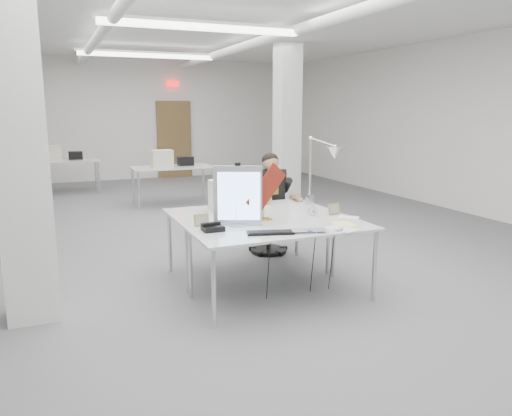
{
  "coord_description": "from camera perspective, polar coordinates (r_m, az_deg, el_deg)",
  "views": [
    {
      "loc": [
        -2.09,
        -6.82,
        1.91
      ],
      "look_at": [
        -0.07,
        -2.0,
        0.86
      ],
      "focal_mm": 35.0,
      "sensor_mm": 36.0,
      "label": 1
    }
  ],
  "objects": [
    {
      "name": "seated_person",
      "position": [
        6.5,
        1.67,
        2.44
      ],
      "size": [
        0.62,
        0.69,
        0.86
      ],
      "primitive_type": null,
      "rotation": [
        0.0,
        0.0,
        -0.34
      ],
      "color": "black",
      "rests_on": "office_chair"
    },
    {
      "name": "architect_lamp",
      "position": [
        5.83,
        7.38,
        3.84
      ],
      "size": [
        0.29,
        0.64,
        0.8
      ],
      "primitive_type": null,
      "rotation": [
        0.0,
        0.0,
        -0.13
      ],
      "color": "#B1B2B6",
      "rests_on": "desk_second"
    },
    {
      "name": "desk_second",
      "position": [
        5.74,
        -0.88,
        -0.35
      ],
      "size": [
        1.8,
        0.9,
        0.02
      ],
      "primitive_type": "cube",
      "color": "silver",
      "rests_on": "room_shell"
    },
    {
      "name": "room_shell",
      "position": [
        7.28,
        -5.79,
        9.62
      ],
      "size": [
        10.04,
        14.04,
        3.24
      ],
      "color": "#5D5C5F",
      "rests_on": "ground"
    },
    {
      "name": "desk_clock",
      "position": [
        5.48,
        6.47,
        -0.33
      ],
      "size": [
        0.1,
        0.06,
        0.1
      ],
      "primitive_type": "cylinder",
      "rotation": [
        1.57,
        0.0,
        -0.32
      ],
      "color": "#BCBCC1",
      "rests_on": "desk_main"
    },
    {
      "name": "monitor",
      "position": [
        4.94,
        -2.08,
        1.4
      ],
      "size": [
        0.46,
        0.23,
        0.6
      ],
      "primitive_type": "cube",
      "rotation": [
        0.0,
        0.0,
        -0.4
      ],
      "color": "#B5B5BA",
      "rests_on": "desk_main"
    },
    {
      "name": "laptop",
      "position": [
        4.69,
        6.17,
        -2.77
      ],
      "size": [
        0.37,
        0.3,
        0.03
      ],
      "primitive_type": "imported",
      "rotation": [
        0.0,
        0.0,
        -0.3
      ],
      "color": "#ACADB1",
      "rests_on": "desk_main"
    },
    {
      "name": "keyboard",
      "position": [
        4.66,
        1.66,
        -2.84
      ],
      "size": [
        0.46,
        0.26,
        0.02
      ],
      "primitive_type": "cube",
      "rotation": [
        0.0,
        0.0,
        -0.27
      ],
      "color": "black",
      "rests_on": "desk_main"
    },
    {
      "name": "pennant",
      "position": [
        5.01,
        1.17,
        2.23
      ],
      "size": [
        0.47,
        0.08,
        0.51
      ],
      "primitive_type": "cube",
      "rotation": [
        0.0,
        -0.87,
        0.14
      ],
      "color": "maroon",
      "rests_on": "monitor"
    },
    {
      "name": "desk_main",
      "position": [
        4.94,
        3.0,
        -2.31
      ],
      "size": [
        1.8,
        0.9,
        0.02
      ],
      "primitive_type": "cube",
      "color": "silver",
      "rests_on": "room_shell"
    },
    {
      "name": "bg_desk_a",
      "position": [
        10.15,
        -9.54,
        4.61
      ],
      "size": [
        1.6,
        0.8,
        0.02
      ],
      "primitive_type": "cube",
      "color": "silver",
      "rests_on": "room_shell"
    },
    {
      "name": "picture_frame_right",
      "position": [
        5.56,
        8.88,
        -0.1
      ],
      "size": [
        0.16,
        0.07,
        0.12
      ],
      "primitive_type": "cube",
      "rotation": [
        -0.21,
        0.0,
        0.18
      ],
      "color": "#AB8B49",
      "rests_on": "desk_main"
    },
    {
      "name": "paper_stack_b",
      "position": [
        5.09,
        10.05,
        -1.85
      ],
      "size": [
        0.21,
        0.27,
        0.01
      ],
      "primitive_type": "cube",
      "rotation": [
        0.0,
        0.0,
        -0.08
      ],
      "color": "#F4E992",
      "rests_on": "desk_main"
    },
    {
      "name": "bankers_lamp",
      "position": [
        5.18,
        0.85,
        0.59
      ],
      "size": [
        0.35,
        0.19,
        0.37
      ],
      "primitive_type": null,
      "rotation": [
        0.0,
        0.0,
        0.18
      ],
      "color": "#B67B39",
      "rests_on": "desk_main"
    },
    {
      "name": "paper_stack_c",
      "position": [
        5.43,
        10.51,
        -1.07
      ],
      "size": [
        0.26,
        0.25,
        0.01
      ],
      "primitive_type": "cube",
      "rotation": [
        0.0,
        0.0,
        -0.75
      ],
      "color": "silver",
      "rests_on": "desk_main"
    },
    {
      "name": "mouse",
      "position": [
        4.83,
        9.49,
        -2.39
      ],
      "size": [
        0.1,
        0.07,
        0.04
      ],
      "primitive_type": "ellipsoid",
      "rotation": [
        0.0,
        0.0,
        0.18
      ],
      "color": "silver",
      "rests_on": "desk_main"
    },
    {
      "name": "paper_stack_a",
      "position": [
        4.91,
        9.82,
        -2.36
      ],
      "size": [
        0.3,
        0.35,
        0.01
      ],
      "primitive_type": "cube",
      "rotation": [
        0.0,
        0.0,
        0.36
      ],
      "color": "silver",
      "rests_on": "desk_main"
    },
    {
      "name": "bg_desk_b",
      "position": [
        12.08,
        -21.3,
        5.05
      ],
      "size": [
        1.6,
        0.8,
        0.02
      ],
      "primitive_type": "cube",
      "color": "silver",
      "rests_on": "room_shell"
    },
    {
      "name": "office_chair",
      "position": [
        6.62,
        1.47,
        -1.04
      ],
      "size": [
        0.61,
        0.61,
        0.97
      ],
      "primitive_type": null,
      "rotation": [
        0.0,
        0.0,
        -0.34
      ],
      "color": "black",
      "rests_on": "room_shell"
    },
    {
      "name": "beige_monitor",
      "position": [
        5.63,
        -3.18,
        1.36
      ],
      "size": [
        0.38,
        0.36,
        0.36
      ],
      "primitive_type": "cube",
      "rotation": [
        0.0,
        0.0,
        -0.02
      ],
      "color": "beige",
      "rests_on": "desk_second"
    },
    {
      "name": "picture_frame_left",
      "position": [
        4.99,
        -6.27,
        -1.36
      ],
      "size": [
        0.15,
        0.04,
        0.12
      ],
      "primitive_type": "cube",
      "rotation": [
        -0.21,
        0.0,
        0.01
      ],
      "color": "tan",
      "rests_on": "desk_main"
    },
    {
      "name": "desk_phone",
      "position": [
        4.79,
        -4.96,
        -2.32
      ],
      "size": [
        0.2,
        0.18,
        0.05
      ],
      "primitive_type": "cube",
      "rotation": [
        0.0,
        0.0,
        -0.0
      ],
      "color": "black",
      "rests_on": "desk_main"
    }
  ]
}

